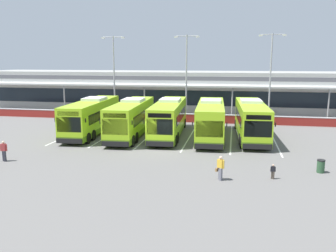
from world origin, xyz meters
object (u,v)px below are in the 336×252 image
at_px(coach_bus_leftmost, 92,117).
at_px(lamp_post_east, 271,72).
at_px(litter_bin, 321,166).
at_px(lamp_post_centre, 186,72).
at_px(pedestrian_in_dark_coat, 4,150).
at_px(coach_bus_left_centre, 131,119).
at_px(coach_bus_right_centre, 211,120).
at_px(coach_bus_rightmost, 251,120).
at_px(lamp_post_west, 114,71).
at_px(coach_bus_centre, 169,119).
at_px(pedestrian_child, 273,171).
at_px(pedestrian_with_handbag, 220,167).

distance_m(coach_bus_leftmost, lamp_post_east, 22.41).
bearing_deg(litter_bin, lamp_post_centre, 120.71).
bearing_deg(coach_bus_leftmost, lamp_post_east, 28.86).
height_order(pedestrian_in_dark_coat, litter_bin, pedestrian_in_dark_coat).
bearing_deg(coach_bus_left_centre, pedestrian_in_dark_coat, -122.54).
relative_size(coach_bus_leftmost, litter_bin, 13.19).
distance_m(coach_bus_left_centre, coach_bus_right_centre, 8.17).
bearing_deg(coach_bus_rightmost, coach_bus_leftmost, -176.41).
xyz_separation_m(coach_bus_right_centre, lamp_post_east, (6.61, 10.27, 4.50)).
bearing_deg(lamp_post_west, lamp_post_east, -2.25).
height_order(coach_bus_centre, pedestrian_child, coach_bus_centre).
bearing_deg(pedestrian_child, pedestrian_with_handbag, -166.23).
height_order(coach_bus_rightmost, litter_bin, coach_bus_rightmost).
height_order(coach_bus_leftmost, pedestrian_in_dark_coat, coach_bus_leftmost).
relative_size(coach_bus_left_centre, coach_bus_centre, 1.00).
height_order(lamp_post_centre, lamp_post_east, same).
height_order(coach_bus_right_centre, lamp_post_west, lamp_post_west).
bearing_deg(lamp_post_east, coach_bus_left_centre, -143.59).
bearing_deg(lamp_post_west, coach_bus_leftmost, -82.79).
relative_size(coach_bus_leftmost, pedestrian_child, 12.21).
distance_m(coach_bus_leftmost, pedestrian_with_handbag, 18.92).
bearing_deg(coach_bus_centre, coach_bus_leftmost, -176.89).
bearing_deg(litter_bin, pedestrian_with_handbag, -157.37).
distance_m(coach_bus_left_centre, pedestrian_child, 17.42).
xyz_separation_m(coach_bus_right_centre, pedestrian_with_handbag, (1.55, -12.83, -0.93)).
bearing_deg(pedestrian_in_dark_coat, coach_bus_leftmost, 77.26).
bearing_deg(coach_bus_right_centre, pedestrian_child, -67.47).
bearing_deg(lamp_post_east, pedestrian_child, -94.20).
height_order(coach_bus_centre, lamp_post_west, lamp_post_west).
relative_size(pedestrian_child, litter_bin, 1.08).
height_order(pedestrian_child, litter_bin, pedestrian_child).
distance_m(coach_bus_rightmost, lamp_post_east, 10.87).
distance_m(coach_bus_leftmost, lamp_post_centre, 14.88).
height_order(pedestrian_with_handbag, pedestrian_child, pedestrian_with_handbag).
distance_m(coach_bus_leftmost, coach_bus_centre, 8.31).
distance_m(pedestrian_with_handbag, lamp_post_centre, 25.02).
bearing_deg(pedestrian_child, pedestrian_in_dark_coat, 178.95).
bearing_deg(litter_bin, coach_bus_leftmost, 155.35).
xyz_separation_m(lamp_post_west, lamp_post_centre, (10.05, -0.14, 0.00)).
bearing_deg(pedestrian_with_handbag, litter_bin, 22.63).
xyz_separation_m(pedestrian_in_dark_coat, lamp_post_west, (1.11, 22.71, 5.42)).
relative_size(pedestrian_in_dark_coat, pedestrian_child, 1.61).
distance_m(coach_bus_right_centre, pedestrian_child, 13.04).
relative_size(coach_bus_left_centre, coach_bus_rightmost, 1.00).
xyz_separation_m(coach_bus_leftmost, litter_bin, (21.03, -9.65, -1.32)).
height_order(lamp_post_east, litter_bin, lamp_post_east).
bearing_deg(coach_bus_centre, pedestrian_child, -52.50).
distance_m(pedestrian_with_handbag, litter_bin, 7.44).
height_order(coach_bus_leftmost, pedestrian_with_handbag, coach_bus_leftmost).
height_order(coach_bus_leftmost, coach_bus_left_centre, same).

